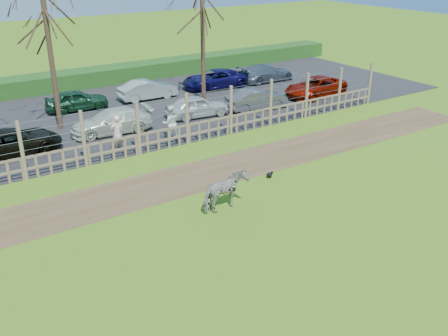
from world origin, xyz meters
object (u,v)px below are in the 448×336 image
visitor_b (171,123)px  car_10 (77,100)px  car_11 (148,90)px  car_4 (197,106)px  car_13 (266,73)px  car_3 (112,121)px  crow (270,175)px  tree_right (202,13)px  visitor_a (117,133)px  tree_mid (48,34)px  zebra (225,192)px  car_2 (12,142)px  car_5 (257,99)px  car_6 (316,87)px  car_12 (214,79)px

visitor_b → car_10: 7.72m
car_10 → car_11: bearing=-85.6°
car_4 → car_13: size_ratio=0.85×
car_3 → car_11: bearing=143.4°
crow → tree_right: bearing=72.2°
visitor_a → crow: bearing=121.3°
tree_mid → car_13: size_ratio=1.65×
tree_mid → visitor_b: (4.03, -4.69, -3.96)m
zebra → car_4: bearing=-34.6°
car_2 → car_4: size_ratio=1.23×
visitor_b → car_3: bearing=-36.0°
tree_mid → tree_right: 9.02m
tree_mid → car_5: size_ratio=1.87×
tree_mid → car_6: size_ratio=1.58×
crow → car_11: (0.81, 13.34, 0.52)m
visitor_b → crow: visitor_b is taller
zebra → car_13: bearing=-51.4°
car_5 → car_10: (-8.80, 5.53, 0.00)m
car_2 → car_11: same height
visitor_a → visitor_b: bearing=177.2°
car_4 → car_5: bearing=-94.9°
visitor_b → car_4: bearing=-123.7°
visitor_b → crow: 6.26m
visitor_a → car_12: (9.82, 7.34, -0.26)m
car_10 → car_13: 13.35m
visitor_a → car_5: 9.47m
tree_right → visitor_b: bearing=-133.8°
visitor_a → car_10: visitor_a is taller
visitor_a → car_4: (5.69, 2.52, -0.26)m
car_2 → car_3: same height
tree_mid → car_11: size_ratio=1.87×
car_6 → car_13: bearing=177.8°
visitor_b → car_3: visitor_b is taller
visitor_a → car_11: (4.90, 7.27, -0.26)m
car_5 → car_6: (4.81, 0.25, 0.00)m
visitor_b → car_2: size_ratio=0.40×
zebra → car_4: (4.63, 9.90, -0.08)m
zebra → car_3: bearing=-7.5°
visitor_a → car_10: 7.39m
car_3 → car_4: same height
visitor_b → car_5: bearing=-148.4°
car_4 → car_13: same height
tree_right → car_13: (6.13, 1.70, -4.60)m
car_10 → car_11: same height
tree_right → car_12: bearing=45.4°
car_3 → car_4: (4.98, -0.04, 0.00)m
tree_mid → tree_right: bearing=3.2°
visitor_b → tree_mid: bearing=-33.5°
crow → car_12: (5.74, 13.41, 0.52)m
visitor_a → car_13: (13.82, 6.88, -0.26)m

